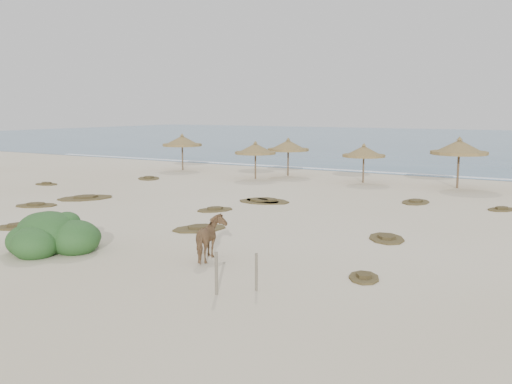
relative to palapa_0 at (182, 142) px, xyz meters
The scene contains 25 objects.
ground 24.43m from the palapa_0, 53.89° to the right, with size 160.00×160.00×0.00m, color beige.
ocean 57.22m from the palapa_0, 75.48° to the left, with size 200.00×100.00×0.01m, color #275476.
foam_line 15.84m from the palapa_0, 23.89° to the left, with size 70.00×0.60×0.01m, color silver.
palapa_0 is the anchor object (origin of this frame).
palapa_1 8.33m from the palapa_0, 14.68° to the right, with size 3.07×3.07×2.68m.
palapa_2 9.22m from the palapa_0, ahead, with size 3.45×3.45×2.81m.
palapa_3 15.32m from the palapa_0, ahead, with size 2.90×2.90×2.64m.
palapa_4 21.27m from the palapa_0, ahead, with size 4.49×4.49×3.21m.
horse 28.02m from the palapa_0, 50.34° to the right, with size 0.77×1.70×1.43m, color olive.
fence_post_near 31.53m from the palapa_0, 50.58° to the right, with size 0.09×0.09×1.16m, color #706854.
fence_post_far 31.39m from the palapa_0, 48.58° to the right, with size 0.08×0.08×1.04m, color #706854.
bush 26.40m from the palapa_0, 62.14° to the right, with size 3.54×3.12×1.59m.
scrub_0 18.12m from the palapa_0, 76.40° to the right, with size 2.48×2.24×0.16m.
scrub_1 15.35m from the palapa_0, 72.60° to the right, with size 3.22×3.60×0.16m.
scrub_2 19.02m from the palapa_0, 47.48° to the right, with size 1.91×2.19×0.16m.
scrub_3 17.24m from the palapa_0, 37.11° to the right, with size 2.96×2.21×0.16m.
scrub_4 27.02m from the palapa_0, 35.73° to the right, with size 2.07×2.37×0.16m.
scrub_6 6.51m from the palapa_0, 74.97° to the right, with size 2.66×2.71×0.16m.
scrub_7 21.70m from the palapa_0, 18.01° to the right, with size 1.36×2.09×0.16m.
scrub_8 12.06m from the palapa_0, 100.03° to the right, with size 1.72×1.19×0.16m.
scrub_9 23.24m from the palapa_0, 50.52° to the right, with size 2.46×2.75×0.16m.
scrub_10 25.74m from the palapa_0, 15.29° to the right, with size 1.72×1.90×0.16m.
scrub_11 22.91m from the palapa_0, 69.52° to the right, with size 2.27×2.41×0.16m.
scrub_12 31.11m from the palapa_0, 42.52° to the right, with size 1.33×1.59×0.16m.
scrub_13 17.28m from the palapa_0, 38.69° to the right, with size 2.32×1.51×0.16m.
Camera 1 is at (13.95, -16.68, 4.88)m, focal length 40.00 mm.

